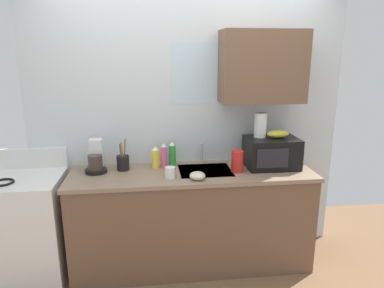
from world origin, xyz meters
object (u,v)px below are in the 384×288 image
microwave (271,152)px  paper_towel_roll (260,125)px  dish_soap_bottle_yellow (155,158)px  dish_soap_bottle_green (172,154)px  dish_soap_bottle_pink (164,156)px  utensil_crock (123,162)px  coffee_maker (96,160)px  banana_bunch (278,134)px  mug_white (170,173)px  cereal_canister (237,161)px  small_bowl (197,176)px  stove_range (30,226)px

microwave → paper_towel_roll: size_ratio=2.09×
paper_towel_roll → dish_soap_bottle_yellow: 0.99m
paper_towel_roll → dish_soap_bottle_green: bearing=173.1°
dish_soap_bottle_pink → utensil_crock: utensil_crock is taller
coffee_maker → dish_soap_bottle_pink: (0.59, 0.04, 0.00)m
banana_bunch → dish_soap_bottle_yellow: banana_bunch is taller
paper_towel_roll → mug_white: (-0.83, -0.24, -0.33)m
cereal_canister → utensil_crock: size_ratio=0.66×
microwave → mug_white: (-0.93, -0.19, -0.09)m
coffee_maker → dish_soap_bottle_yellow: 0.52m
paper_towel_roll → banana_bunch: bearing=-18.4°
banana_bunch → small_bowl: 0.85m
coffee_maker → mug_white: (0.63, -0.25, -0.06)m
banana_bunch → paper_towel_roll: size_ratio=0.91×
mug_white → utensil_crock: utensil_crock is taller
cereal_canister → paper_towel_roll: bearing=32.0°
coffee_maker → mug_white: coffee_maker is taller
banana_bunch → cereal_canister: (-0.39, -0.10, -0.21)m
dish_soap_bottle_green → cereal_canister: (0.55, -0.24, -0.01)m
coffee_maker → dish_soap_bottle_yellow: bearing=3.8°
dish_soap_bottle_yellow → small_bowl: size_ratio=1.57×
utensil_crock → dish_soap_bottle_pink: bearing=4.9°
banana_bunch → coffee_maker: bearing=177.9°
utensil_crock → small_bowl: 0.70m
stove_range → small_bowl: stove_range is taller
dish_soap_bottle_green → mug_white: 0.34m
dish_soap_bottle_yellow → cereal_canister: dish_soap_bottle_yellow is taller
microwave → cereal_canister: bearing=-163.8°
cereal_canister → small_bowl: (-0.37, -0.15, -0.06)m
paper_towel_roll → dish_soap_bottle_pink: size_ratio=0.97×
dish_soap_bottle_green → cereal_canister: bearing=-24.0°
banana_bunch → utensil_crock: size_ratio=0.70×
coffee_maker → mug_white: bearing=-21.5°
banana_bunch → dish_soap_bottle_green: banana_bunch is taller
stove_range → coffee_maker: coffee_maker is taller
coffee_maker → utensil_crock: size_ratio=0.98×
banana_bunch → paper_towel_roll: 0.18m
paper_towel_roll → utensil_crock: bearing=179.1°
banana_bunch → dish_soap_bottle_green: bearing=171.2°
banana_bunch → dish_soap_bottle_yellow: bearing=175.2°
coffee_maker → utensil_crock: bearing=2.9°
banana_bunch → dish_soap_bottle_yellow: size_ratio=0.98×
coffee_maker → dish_soap_bottle_green: bearing=7.4°
dish_soap_bottle_yellow → utensil_crock: (-0.29, -0.02, -0.03)m
dish_soap_bottle_pink → cereal_canister: size_ratio=1.21×
dish_soap_bottle_pink → small_bowl: (0.26, -0.35, -0.07)m
dish_soap_bottle_yellow → dish_soap_bottle_pink: bearing=6.6°
utensil_crock → small_bowl: size_ratio=2.19×
coffee_maker → utensil_crock: 0.23m
banana_bunch → paper_towel_roll: bearing=161.6°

